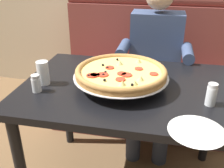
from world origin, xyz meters
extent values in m
cube|color=brown|center=(0.00, 0.76, 0.23)|extent=(1.49, 0.60, 0.46)
cube|color=brown|center=(0.00, 1.15, 0.69)|extent=(1.49, 0.18, 0.65)
cube|color=black|center=(0.00, 0.00, 0.73)|extent=(1.21, 0.85, 0.04)
cylinder|color=black|center=(-0.53, 0.35, 0.35)|extent=(0.06, 0.06, 0.71)
cylinder|color=black|center=(0.53, 0.35, 0.35)|extent=(0.06, 0.06, 0.71)
cube|color=#2D3342|center=(0.11, 0.51, 0.54)|extent=(0.34, 0.40, 0.15)
cylinder|color=#2D3342|center=(0.01, 0.26, 0.23)|extent=(0.11, 0.11, 0.46)
cylinder|color=#2D3342|center=(0.21, 0.26, 0.23)|extent=(0.11, 0.11, 0.46)
cube|color=#38476B|center=(0.11, 0.73, 0.74)|extent=(0.40, 0.22, 0.56)
cylinder|color=#38476B|center=(-0.12, 0.51, 0.79)|extent=(0.08, 0.28, 0.08)
cylinder|color=#38476B|center=(0.34, 0.51, 0.79)|extent=(0.08, 0.28, 0.08)
cylinder|color=silver|center=(-0.05, -0.15, 0.78)|extent=(0.01, 0.01, 0.06)
cylinder|color=silver|center=(-0.16, 0.05, 0.78)|extent=(0.01, 0.01, 0.06)
cylinder|color=silver|center=(0.07, 0.05, 0.78)|extent=(0.01, 0.01, 0.06)
torus|color=silver|center=(-0.05, -0.02, 0.80)|extent=(0.28, 0.28, 0.01)
cylinder|color=silver|center=(-0.05, -0.02, 0.81)|extent=(0.52, 0.52, 0.00)
cylinder|color=#B77F42|center=(-0.05, -0.02, 0.82)|extent=(0.50, 0.50, 0.02)
torus|color=#B77F42|center=(-0.05, -0.02, 0.84)|extent=(0.50, 0.50, 0.03)
cylinder|color=#EFCC6B|center=(-0.05, -0.02, 0.83)|extent=(0.44, 0.44, 0.01)
cylinder|color=red|center=(-0.03, -0.13, 0.84)|extent=(0.05, 0.05, 0.01)
cylinder|color=red|center=(-0.17, -0.10, 0.84)|extent=(0.05, 0.05, 0.01)
cylinder|color=red|center=(0.05, 0.03, 0.84)|extent=(0.05, 0.05, 0.01)
cylinder|color=red|center=(-0.03, -0.06, 0.84)|extent=(0.05, 0.05, 0.01)
cylinder|color=red|center=(-0.18, -0.11, 0.84)|extent=(0.06, 0.06, 0.01)
cylinder|color=red|center=(-0.13, -0.09, 0.84)|extent=(0.06, 0.06, 0.01)
cylinder|color=red|center=(-0.01, -0.07, 0.84)|extent=(0.06, 0.06, 0.01)
cylinder|color=red|center=(0.13, -0.03, 0.84)|extent=(0.05, 0.05, 0.01)
cylinder|color=red|center=(-0.11, 0.01, 0.84)|extent=(0.05, 0.05, 0.01)
sphere|color=black|center=(-0.12, -0.06, 0.85)|extent=(0.01, 0.01, 0.01)
sphere|color=black|center=(-0.16, 0.03, 0.85)|extent=(0.01, 0.01, 0.01)
sphere|color=black|center=(-0.13, 0.00, 0.85)|extent=(0.01, 0.01, 0.01)
sphere|color=black|center=(0.04, -0.18, 0.85)|extent=(0.01, 0.01, 0.01)
sphere|color=black|center=(-0.10, -0.16, 0.85)|extent=(0.01, 0.01, 0.01)
sphere|color=black|center=(-0.13, -0.10, 0.85)|extent=(0.01, 0.01, 0.01)
sphere|color=black|center=(-0.10, 0.14, 0.85)|extent=(0.01, 0.01, 0.01)
sphere|color=black|center=(-0.20, -0.12, 0.85)|extent=(0.01, 0.01, 0.01)
cone|color=#CCC675|center=(0.05, -0.17, 0.85)|extent=(0.04, 0.04, 0.02)
cone|color=#CCC675|center=(-0.07, 0.07, 0.85)|extent=(0.04, 0.04, 0.02)
cone|color=#CCC675|center=(0.03, 0.13, 0.85)|extent=(0.04, 0.04, 0.02)
cone|color=#CCC675|center=(-0.01, -0.19, 0.85)|extent=(0.04, 0.04, 0.02)
cone|color=#CCC675|center=(0.07, -0.11, 0.85)|extent=(0.04, 0.04, 0.02)
cylinder|color=white|center=(0.41, -0.13, 0.79)|extent=(0.05, 0.05, 0.09)
cylinder|color=#4C6633|center=(0.41, -0.13, 0.78)|extent=(0.04, 0.04, 0.06)
cylinder|color=silver|center=(0.41, -0.13, 0.85)|extent=(0.05, 0.05, 0.02)
cylinder|color=white|center=(-0.47, -0.17, 0.78)|extent=(0.05, 0.05, 0.08)
cylinder|color=silver|center=(-0.47, -0.17, 0.77)|extent=(0.04, 0.04, 0.05)
cylinder|color=silver|center=(-0.47, -0.17, 0.83)|extent=(0.04, 0.04, 0.02)
cylinder|color=white|center=(0.33, -0.37, 0.75)|extent=(0.17, 0.17, 0.01)
cone|color=white|center=(0.33, -0.37, 0.76)|extent=(0.24, 0.24, 0.01)
cylinder|color=silver|center=(-0.48, -0.08, 0.81)|extent=(0.07, 0.07, 0.13)
cylinder|color=gold|center=(-0.48, -0.08, 0.79)|extent=(0.06, 0.06, 0.08)
camera|label=1|loc=(0.17, -1.29, 1.39)|focal=41.54mm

